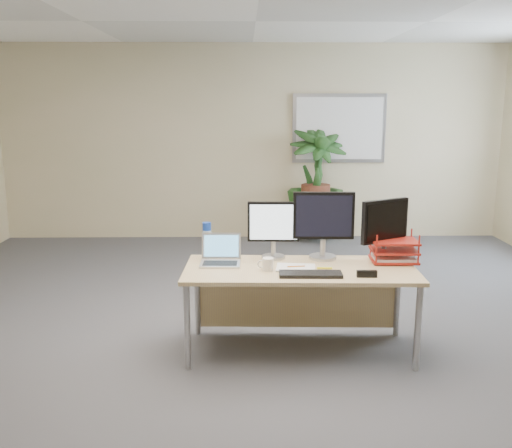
{
  "coord_description": "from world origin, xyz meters",
  "views": [
    {
      "loc": [
        -0.12,
        -4.03,
        1.89
      ],
      "look_at": [
        -0.03,
        0.35,
        0.96
      ],
      "focal_mm": 40.0,
      "sensor_mm": 36.0,
      "label": 1
    }
  ],
  "objects_px": {
    "monitor_left": "(274,226)",
    "laptop": "(221,256)",
    "floor_plant": "(316,188)",
    "monitor_right": "(323,221)",
    "desk": "(299,282)"
  },
  "relations": [
    {
      "from": "monitor_right",
      "to": "monitor_left",
      "type": "bearing_deg",
      "value": 176.64
    },
    {
      "from": "monitor_right",
      "to": "laptop",
      "type": "xyz_separation_m",
      "value": [
        -0.81,
        -0.11,
        -0.25
      ]
    },
    {
      "from": "floor_plant",
      "to": "desk",
      "type": "bearing_deg",
      "value": -98.99
    },
    {
      "from": "monitor_left",
      "to": "laptop",
      "type": "distance_m",
      "value": 0.48
    },
    {
      "from": "desk",
      "to": "monitor_right",
      "type": "relative_size",
      "value": 3.29
    },
    {
      "from": "desk",
      "to": "laptop",
      "type": "distance_m",
      "value": 0.64
    },
    {
      "from": "monitor_left",
      "to": "monitor_right",
      "type": "xyz_separation_m",
      "value": [
        0.39,
        -0.02,
        0.05
      ]
    },
    {
      "from": "floor_plant",
      "to": "laptop",
      "type": "bearing_deg",
      "value": -108.66
    },
    {
      "from": "floor_plant",
      "to": "laptop",
      "type": "distance_m",
      "value": 3.64
    },
    {
      "from": "desk",
      "to": "monitor_left",
      "type": "distance_m",
      "value": 0.49
    },
    {
      "from": "floor_plant",
      "to": "monitor_right",
      "type": "bearing_deg",
      "value": -96.04
    },
    {
      "from": "desk",
      "to": "laptop",
      "type": "height_order",
      "value": "laptop"
    },
    {
      "from": "floor_plant",
      "to": "monitor_right",
      "type": "distance_m",
      "value": 3.36
    },
    {
      "from": "monitor_right",
      "to": "laptop",
      "type": "relative_size",
      "value": 1.7
    },
    {
      "from": "monitor_left",
      "to": "monitor_right",
      "type": "height_order",
      "value": "monitor_right"
    }
  ]
}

